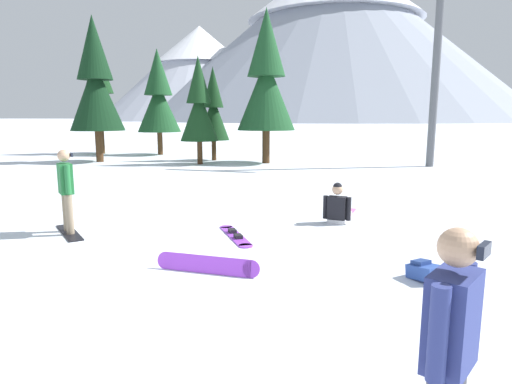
{
  "coord_description": "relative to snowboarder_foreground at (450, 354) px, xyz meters",
  "views": [
    {
      "loc": [
        3.02,
        -4.09,
        2.36
      ],
      "look_at": [
        0.84,
        3.5,
        1.0
      ],
      "focal_mm": 30.82,
      "sensor_mm": 36.0,
      "label": 1
    }
  ],
  "objects": [
    {
      "name": "pine_tree_short",
      "position": [
        -9.27,
        19.6,
        1.8
      ],
      "size": [
        1.7,
        1.7,
        4.98
      ],
      "color": "#472D19",
      "rests_on": "ground_plane"
    },
    {
      "name": "pine_tree_slender",
      "position": [
        -6.19,
        19.0,
        3.24
      ],
      "size": [
        2.92,
        2.92,
        7.6
      ],
      "color": "#472D19",
      "rests_on": "ground_plane"
    },
    {
      "name": "pine_tree_young",
      "position": [
        -13.81,
        22.01,
        2.59
      ],
      "size": [
        2.64,
        2.64,
        6.41
      ],
      "color": "#472D19",
      "rests_on": "ground_plane"
    },
    {
      "name": "pine_tree_leaning",
      "position": [
        -14.77,
        17.19,
        3.13
      ],
      "size": [
        2.74,
        2.74,
        7.41
      ],
      "color": "#472D19",
      "rests_on": "ground_plane"
    },
    {
      "name": "snowboarder_foreground",
      "position": [
        0.0,
        0.0,
        0.0
      ],
      "size": [
        0.88,
        1.5,
        1.71
      ],
      "color": "pink",
      "rests_on": "ground_plane"
    },
    {
      "name": "loose_snowboard_near_right",
      "position": [
        -2.95,
        3.22,
        -0.77
      ],
      "size": [
        1.68,
        0.15,
        0.27
      ],
      "color": "#993FD8",
      "rests_on": "ground_plane"
    },
    {
      "name": "snowboarder_midground",
      "position": [
        -6.56,
        4.58,
        0.0
      ],
      "size": [
        1.31,
        1.19,
        1.71
      ],
      "color": "black",
      "rests_on": "ground_plane"
    },
    {
      "name": "peak_east_ridge",
      "position": [
        -100.63,
        232.02,
        26.04
      ],
      "size": [
        111.99,
        111.99,
        51.56
      ],
      "color": "#B2B7C6",
      "rests_on": "ground_plane"
    },
    {
      "name": "pine_tree_twin",
      "position": [
        -9.23,
        17.57,
        1.97
      ],
      "size": [
        1.88,
        1.88,
        5.27
      ],
      "color": "#472D19",
      "rests_on": "ground_plane"
    },
    {
      "name": "backpack_blue",
      "position": [
        0.22,
        3.81,
        -0.77
      ],
      "size": [
        0.55,
        0.55,
        0.29
      ],
      "color": "#2D4C9E",
      "rests_on": "ground_plane"
    },
    {
      "name": "snowboarder_background",
      "position": [
        -1.35,
        7.12,
        -0.59
      ],
      "size": [
        0.66,
        1.84,
        0.92
      ],
      "color": "#B7B7BC",
      "rests_on": "ground_plane"
    },
    {
      "name": "peak_central_summit",
      "position": [
        -28.55,
        248.22,
        44.82
      ],
      "size": [
        208.14,
        208.14,
        87.51
      ],
      "color": "#8C93A3",
      "rests_on": "ground_plane"
    },
    {
      "name": "ground_plane",
      "position": [
        -3.49,
        1.34,
        -0.9
      ],
      "size": [
        800.0,
        800.0,
        0.0
      ],
      "primitive_type": "plane",
      "color": "silver"
    },
    {
      "name": "loose_snowboard_far_spare",
      "position": [
        -3.21,
        5.29,
        -0.88
      ],
      "size": [
        1.19,
        1.58,
        0.09
      ],
      "color": "#993FD8",
      "rests_on": "ground_plane"
    },
    {
      "name": "pine_tree_broad",
      "position": [
        -17.79,
        21.69,
        2.74
      ],
      "size": [
        2.77,
        2.77,
        6.68
      ],
      "color": "#472D19",
      "rests_on": "ground_plane"
    },
    {
      "name": "ski_lift_tower",
      "position": [
        1.74,
        19.67,
        5.2
      ],
      "size": [
        3.95,
        0.36,
        10.52
      ],
      "color": "#595B60",
      "rests_on": "ground_plane"
    }
  ]
}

